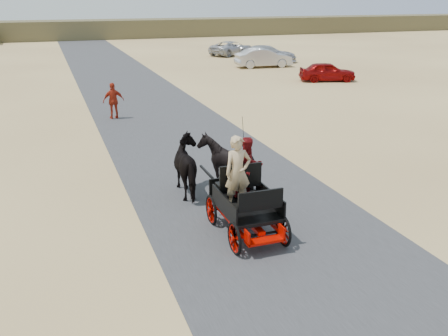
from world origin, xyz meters
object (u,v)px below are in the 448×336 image
object	(u,v)px
horse_right	(226,163)
car_c	(268,54)
car_a	(327,72)
carriage	(246,220)
horse_left	(191,167)
pedestrian	(114,101)
car_b	(264,58)
car_d	(232,48)

from	to	relation	value
horse_right	car_c	xyz separation A→B (m)	(13.69, 27.13, -0.12)
car_a	carriage	bearing A→B (deg)	161.39
car_a	horse_left	bearing A→B (deg)	155.70
pedestrian	horse_left	bearing A→B (deg)	90.04
horse_left	car_a	xyz separation A→B (m)	(14.52, 16.62, -0.20)
car_c	pedestrian	bearing A→B (deg)	152.02
carriage	car_a	bearing A→B (deg)	54.56
car_a	car_b	xyz separation A→B (m)	(-1.28, 7.88, 0.12)
carriage	pedestrian	world-z (taller)	pedestrian
horse_right	car_b	bearing A→B (deg)	-116.36
carriage	car_c	size ratio (longest dim) A/B	0.48
car_b	car_d	world-z (taller)	car_b
car_d	carriage	bearing A→B (deg)	131.49
car_a	car_b	bearing A→B (deg)	26.06
horse_left	car_c	distance (m)	30.90
car_d	horse_left	bearing A→B (deg)	129.04
horse_left	car_d	bearing A→B (deg)	-112.46
car_a	horse_right	bearing A→B (deg)	157.92
carriage	pedestrian	bearing A→B (deg)	95.79
horse_left	carriage	bearing A→B (deg)	100.39
car_a	car_c	world-z (taller)	car_c
car_c	car_b	bearing A→B (deg)	164.54
car_b	carriage	bearing A→B (deg)	159.46
car_b	car_c	world-z (taller)	car_b
carriage	horse_right	size ratio (longest dim) A/B	1.41
horse_right	carriage	bearing A→B (deg)	79.61
carriage	car_d	bearing A→B (deg)	70.00
car_b	horse_left	bearing A→B (deg)	155.85
horse_right	pedestrian	world-z (taller)	pedestrian
carriage	car_c	world-z (taller)	car_c
horse_right	car_c	world-z (taller)	horse_right
car_b	pedestrian	bearing A→B (deg)	139.24
car_b	car_a	bearing A→B (deg)	-166.54
carriage	car_d	distance (m)	38.68
pedestrian	car_c	size ratio (longest dim) A/B	0.34
car_d	car_a	bearing A→B (deg)	154.02
pedestrian	car_d	world-z (taller)	pedestrian
pedestrian	car_d	bearing A→B (deg)	-126.92
car_b	car_c	size ratio (longest dim) A/B	0.92
car_c	car_d	world-z (taller)	car_c
carriage	car_b	world-z (taller)	car_b
pedestrian	car_d	xyz separation A→B (m)	(14.59, 22.90, -0.18)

